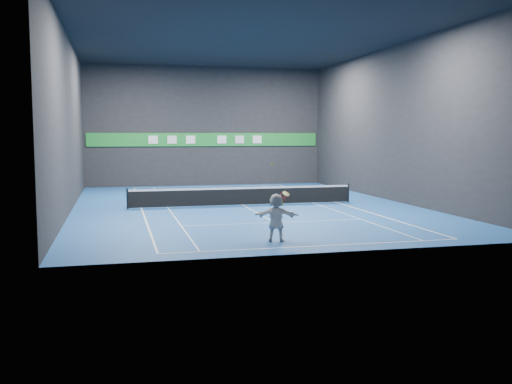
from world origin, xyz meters
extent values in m
plane|color=#1B4D95|center=(0.00, 0.00, 0.00)|extent=(26.00, 26.00, 0.00)
plane|color=black|center=(0.00, 0.00, 9.00)|extent=(26.00, 26.00, 0.00)
cube|color=black|center=(0.00, 13.00, 4.50)|extent=(18.00, 0.10, 9.00)
cube|color=black|center=(0.00, -13.00, 4.50)|extent=(18.00, 0.10, 9.00)
cube|color=black|center=(-9.00, 0.00, 4.50)|extent=(0.10, 26.00, 9.00)
cube|color=black|center=(9.00, 0.00, 4.50)|extent=(0.10, 26.00, 9.00)
cube|color=white|center=(0.00, -11.89, 0.00)|extent=(10.98, 0.08, 0.01)
cube|color=white|center=(0.00, 11.89, 0.00)|extent=(10.98, 0.08, 0.01)
cube|color=white|center=(-5.49, 0.00, 0.00)|extent=(0.08, 23.78, 0.01)
cube|color=white|center=(5.49, 0.00, 0.00)|extent=(0.08, 23.78, 0.01)
cube|color=white|center=(-4.11, 0.00, 0.00)|extent=(0.06, 23.78, 0.01)
cube|color=white|center=(4.11, 0.00, 0.00)|extent=(0.06, 23.78, 0.01)
cube|color=white|center=(0.00, -6.40, 0.00)|extent=(8.23, 0.06, 0.01)
cube|color=white|center=(0.00, 6.40, 0.00)|extent=(8.23, 0.06, 0.01)
cube|color=white|center=(0.00, 0.00, 0.00)|extent=(0.06, 12.80, 0.01)
imported|color=silver|center=(-1.13, -10.64, 0.87)|extent=(1.70, 1.05, 1.75)
sphere|color=#B9E325|center=(-1.28, -10.61, 2.83)|extent=(0.07, 0.07, 0.07)
cylinder|color=black|center=(-6.20, 0.00, 0.54)|extent=(0.10, 0.10, 1.07)
cylinder|color=black|center=(6.20, 0.00, 0.54)|extent=(0.10, 0.10, 1.07)
cube|color=black|center=(0.00, 0.00, 0.47)|extent=(12.40, 0.03, 0.86)
cube|color=white|center=(0.00, 0.00, 0.95)|extent=(12.40, 0.04, 0.10)
cube|color=#1E8A30|center=(0.00, 12.94, 3.50)|extent=(17.64, 0.06, 1.00)
cube|color=white|center=(-4.00, 12.88, 3.50)|extent=(0.70, 0.04, 0.60)
cube|color=silver|center=(-2.60, 12.88, 3.50)|extent=(0.70, 0.04, 0.60)
cube|color=white|center=(-1.20, 12.88, 3.50)|extent=(0.70, 0.04, 0.60)
cube|color=white|center=(1.20, 12.88, 3.50)|extent=(0.70, 0.04, 0.60)
cube|color=silver|center=(2.60, 12.88, 3.50)|extent=(0.70, 0.04, 0.60)
cube|color=white|center=(4.00, 12.88, 3.50)|extent=(0.70, 0.04, 0.60)
torus|color=red|center=(-0.82, -10.59, 1.67)|extent=(0.41, 0.35, 0.26)
cylinder|color=#C5E14F|center=(-0.76, -10.59, 1.72)|extent=(0.37, 0.32, 0.22)
cylinder|color=red|center=(-0.80, -10.59, 1.54)|extent=(0.07, 0.09, 0.18)
cylinder|color=yellow|center=(-0.89, -10.61, 1.40)|extent=(0.13, 0.19, 0.23)
camera|label=1|loc=(-6.75, -30.34, 3.85)|focal=40.00mm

